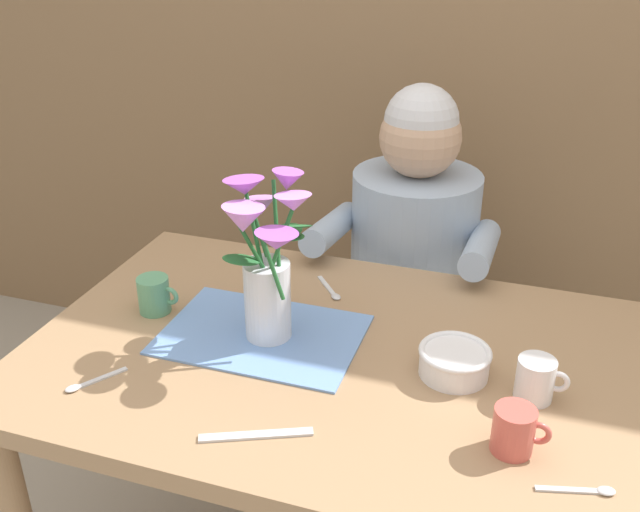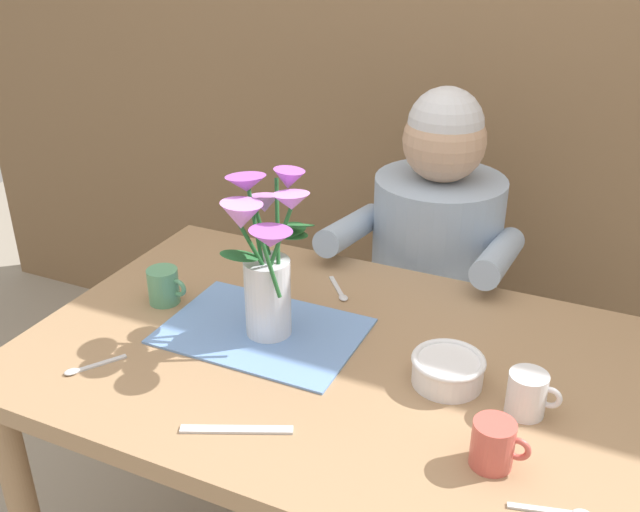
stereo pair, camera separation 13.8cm
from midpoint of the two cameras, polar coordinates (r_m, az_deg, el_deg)
wood_panel_backdrop at (r=2.21m, az=14.54°, el=18.23°), size 4.00×0.10×2.50m
dining_table at (r=1.48m, az=3.38°, el=-10.83°), size 1.20×0.80×0.74m
seated_person at (r=2.01m, az=10.86°, el=-3.05°), size 0.45×0.47×1.14m
striped_placemat at (r=1.48m, az=-1.92°, el=-6.06°), size 0.40×0.28×0.00m
flower_vase at (r=1.38m, az=-1.46°, el=-0.22°), size 0.21×0.24×0.35m
ceramic_bowl at (r=1.35m, az=13.07°, el=-8.91°), size 0.14×0.14×0.06m
dinner_knife at (r=1.23m, az=-3.40°, el=-13.76°), size 0.18×0.09×0.00m
coffee_cup at (r=1.19m, az=17.04°, el=-14.27°), size 0.09×0.07×0.08m
tea_cup at (r=1.59m, az=-9.91°, el=-2.44°), size 0.09×0.07×0.08m
ceramic_mug at (r=1.31m, az=19.20°, el=-10.44°), size 0.09×0.07×0.08m
spoon_0 at (r=1.18m, az=22.22°, el=-18.50°), size 0.12×0.04×0.01m
spoon_1 at (r=1.62m, az=4.07°, el=-2.99°), size 0.09×0.10×0.01m
spoon_2 at (r=1.42m, az=-15.56°, el=-8.68°), size 0.08×0.11×0.01m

